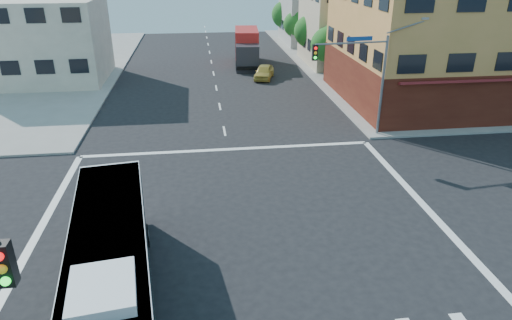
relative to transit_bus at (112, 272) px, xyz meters
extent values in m
plane|color=black|center=(5.06, 5.04, -1.75)|extent=(120.00, 120.00, 0.00)
cube|color=gray|center=(40.06, 40.04, -1.67)|extent=(50.00, 50.00, 0.15)
cube|color=#D9914D|center=(25.06, 23.54, 5.25)|extent=(18.00, 15.00, 14.00)
cube|color=#592114|center=(25.06, 23.54, 0.25)|extent=(18.09, 15.08, 4.00)
cube|color=maroon|center=(25.06, 16.44, 1.85)|extent=(16.00, 1.60, 0.51)
cube|color=tan|center=(22.06, 39.04, 2.75)|extent=(12.00, 10.00, 9.00)
cube|color=#9F9F9A|center=(22.06, 53.04, 3.25)|extent=(12.00, 10.00, 10.00)
cube|color=beige|center=(-11.94, 35.04, 2.25)|extent=(12.00, 10.00, 8.00)
cylinder|color=slate|center=(15.86, 15.84, 1.75)|extent=(0.18, 0.18, 7.00)
cylinder|color=slate|center=(13.36, 15.59, 4.85)|extent=(5.01, 0.62, 0.12)
cube|color=black|center=(10.86, 15.34, 4.35)|extent=(0.32, 0.30, 1.00)
sphere|color=#FF0C0C|center=(10.86, 15.17, 4.65)|extent=(0.20, 0.20, 0.20)
sphere|color=yellow|center=(10.86, 15.17, 4.35)|extent=(0.20, 0.20, 0.20)
sphere|color=#19FF33|center=(10.86, 15.17, 4.05)|extent=(0.20, 0.20, 0.20)
cube|color=navy|center=(13.86, 15.64, 5.10)|extent=(1.80, 0.22, 0.28)
cube|color=gray|center=(18.36, 16.09, 6.25)|extent=(0.50, 0.22, 0.14)
cube|color=black|center=(-0.74, -5.26, 4.35)|extent=(0.32, 0.30, 1.00)
sphere|color=yellow|center=(-0.74, -5.43, 4.35)|extent=(0.20, 0.20, 0.20)
sphere|color=#19FF33|center=(-0.74, -5.43, 4.05)|extent=(0.20, 0.20, 0.20)
cylinder|color=#3A2115|center=(16.86, 33.04, -0.78)|extent=(0.28, 0.28, 1.92)
sphere|color=#1B5F20|center=(16.86, 33.04, 1.62)|extent=(3.60, 3.60, 3.60)
sphere|color=#1B5F20|center=(17.26, 32.74, 2.52)|extent=(2.52, 2.52, 2.52)
cylinder|color=#3A2115|center=(16.86, 41.04, -0.75)|extent=(0.28, 0.28, 1.99)
sphere|color=#1B5F20|center=(16.86, 41.04, 1.77)|extent=(3.80, 3.80, 3.80)
sphere|color=#1B5F20|center=(17.26, 40.74, 2.72)|extent=(2.66, 2.66, 2.66)
cylinder|color=#3A2115|center=(16.86, 49.04, -0.80)|extent=(0.28, 0.28, 1.89)
sphere|color=#1B5F20|center=(16.86, 49.04, 1.50)|extent=(3.40, 3.40, 3.40)
sphere|color=#1B5F20|center=(17.26, 48.74, 2.35)|extent=(2.38, 2.38, 2.38)
cylinder|color=#3A2115|center=(16.86, 57.04, -0.73)|extent=(0.28, 0.28, 2.03)
sphere|color=#1B5F20|center=(16.86, 57.04, 1.88)|extent=(4.00, 4.00, 4.00)
sphere|color=#1B5F20|center=(17.26, 56.74, 2.88)|extent=(2.80, 2.80, 2.80)
cube|color=black|center=(0.00, 0.02, -1.19)|extent=(4.19, 12.29, 0.45)
cube|color=white|center=(0.00, 0.02, 0.03)|extent=(4.17, 12.27, 2.86)
cube|color=black|center=(0.00, 0.02, 0.21)|extent=(4.17, 11.92, 1.25)
cube|color=black|center=(-0.81, 5.92, 0.11)|extent=(2.34, 0.38, 1.35)
cube|color=#E5590C|center=(-0.82, 5.95, 1.11)|extent=(1.91, 0.31, 0.28)
cube|color=white|center=(0.00, 0.02, 1.40)|extent=(4.09, 12.02, 0.12)
cube|color=white|center=(0.41, -2.96, 1.64)|extent=(2.07, 2.43, 0.36)
cube|color=#067F44|center=(-1.21, -0.65, -0.69)|extent=(0.77, 5.47, 0.28)
cube|color=#067F44|center=(1.34, -0.30, -0.69)|extent=(0.77, 5.47, 0.28)
cylinder|color=black|center=(-1.71, 3.67, -1.22)|extent=(0.44, 1.07, 1.04)
cylinder|color=#99999E|center=(-1.85, 3.65, -1.22)|extent=(0.11, 0.52, 0.52)
cylinder|color=black|center=(0.66, 4.00, -1.22)|extent=(0.44, 1.07, 1.04)
cylinder|color=#99999E|center=(0.80, 4.02, -1.22)|extent=(0.11, 0.52, 0.52)
cube|color=#2B2A30|center=(8.89, 36.76, -0.32)|extent=(2.72, 2.62, 2.84)
cube|color=black|center=(8.79, 35.73, 0.11)|extent=(2.30, 0.29, 1.09)
cube|color=red|center=(9.25, 40.90, 0.55)|extent=(3.15, 6.33, 3.28)
cube|color=black|center=(9.14, 39.60, -1.14)|extent=(3.17, 8.93, 0.33)
cylinder|color=black|center=(7.76, 37.08, -1.20)|extent=(0.40, 1.12, 1.09)
cylinder|color=black|center=(10.05, 36.88, -1.20)|extent=(0.40, 1.12, 1.09)
cylinder|color=black|center=(8.04, 40.24, -1.20)|extent=(0.40, 1.12, 1.09)
cylinder|color=black|center=(10.33, 40.04, -1.20)|extent=(0.40, 1.12, 1.09)
cylinder|color=black|center=(8.28, 42.97, -1.20)|extent=(0.40, 1.12, 1.09)
cylinder|color=black|center=(10.57, 42.76, -1.20)|extent=(0.40, 1.12, 1.09)
imported|color=gold|center=(10.20, 33.07, -1.03)|extent=(2.86, 4.50, 1.43)
camera|label=1|loc=(3.32, -13.39, 10.05)|focal=32.00mm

